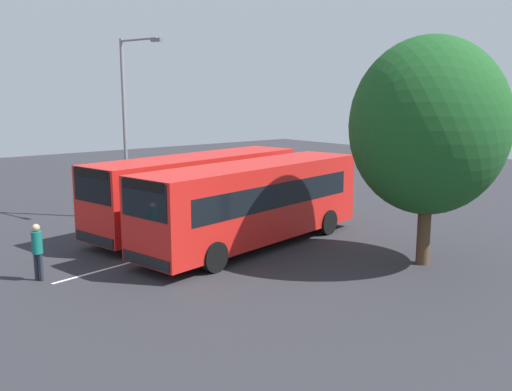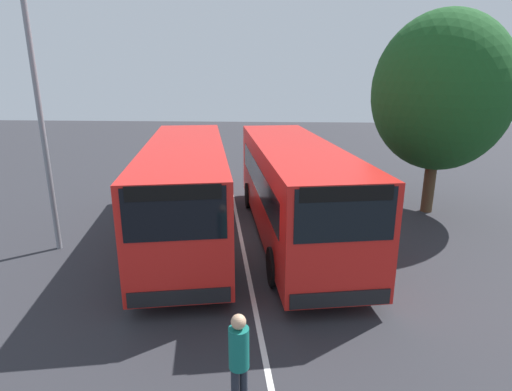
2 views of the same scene
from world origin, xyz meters
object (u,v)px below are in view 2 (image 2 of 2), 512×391
Objects in this scene: pedestrian at (239,356)px; bus_far_left at (186,186)px; bus_center_left at (294,187)px; depot_tree at (440,92)px; street_lamp at (47,97)px.

bus_far_left is at bearing -21.51° from pedestrian.
bus_center_left is 1.40× the size of depot_tree.
bus_far_left is 1.00× the size of bus_center_left.
pedestrian is (7.50, 2.48, -0.67)m from bus_far_left.
depot_tree is at bearing -71.15° from pedestrian.
depot_tree is (-3.11, 8.94, 2.90)m from bus_far_left.
bus_far_left is 5.90× the size of pedestrian.
pedestrian is at bearing -31.35° from depot_tree.
street_lamp is (-6.24, -6.06, 3.57)m from pedestrian.
bus_center_left is 7.81m from street_lamp.
bus_far_left and bus_center_left have the same top height.
bus_center_left is at bearing -61.31° from depot_tree.
pedestrian is 12.93m from depot_tree.
bus_far_left is 3.53m from bus_center_left.
street_lamp is at bearing -70.75° from depot_tree.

